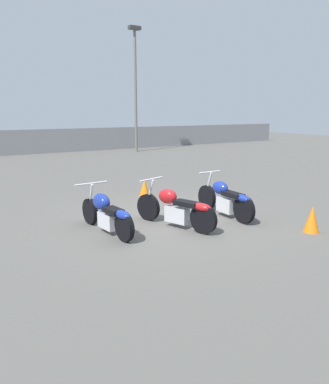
{
  "coord_description": "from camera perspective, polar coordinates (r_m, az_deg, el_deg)",
  "views": [
    {
      "loc": [
        -4.34,
        -6.76,
        2.4
      ],
      "look_at": [
        0.0,
        0.08,
        0.65
      ],
      "focal_mm": 35.0,
      "sensor_mm": 36.0,
      "label": 1
    }
  ],
  "objects": [
    {
      "name": "traffic_cone_far",
      "position": [
        8.13,
        21.56,
        -3.85
      ],
      "size": [
        0.31,
        0.31,
        0.55
      ],
      "color": "orange",
      "rests_on": "ground_plane"
    },
    {
      "name": "fence_back",
      "position": [
        22.52,
        -21.35,
        7.04
      ],
      "size": [
        40.0,
        0.04,
        1.39
      ],
      "color": "gray",
      "rests_on": "ground_plane"
    },
    {
      "name": "light_pole_left",
      "position": [
        22.9,
        -4.47,
        16.79
      ],
      "size": [
        0.7,
        0.35,
        7.14
      ],
      "color": "slate",
      "rests_on": "ground_plane"
    },
    {
      "name": "motorcycle_slot_2",
      "position": [
        8.77,
        9.29,
        -1.04
      ],
      "size": [
        0.61,
        1.98,
        0.98
      ],
      "rotation": [
        0.0,
        0.0,
        -0.04
      ],
      "color": "black",
      "rests_on": "ground_plane"
    },
    {
      "name": "traffic_cone_near",
      "position": [
        10.85,
        -3.07,
        0.72
      ],
      "size": [
        0.3,
        0.3,
        0.49
      ],
      "color": "orange",
      "rests_on": "ground_plane"
    },
    {
      "name": "motorcycle_slot_1",
      "position": [
        7.86,
        1.78,
        -2.48
      ],
      "size": [
        0.91,
        2.02,
        0.97
      ],
      "rotation": [
        0.0,
        0.0,
        0.31
      ],
      "color": "black",
      "rests_on": "ground_plane"
    },
    {
      "name": "ground_plane",
      "position": [
        8.38,
        0.29,
        -4.44
      ],
      "size": [
        60.0,
        60.0,
        0.0
      ],
      "primitive_type": "plane",
      "color": "#5B5954"
    },
    {
      "name": "motorcycle_slot_0",
      "position": [
        7.6,
        -8.81,
        -3.19
      ],
      "size": [
        0.74,
        1.97,
        0.93
      ],
      "rotation": [
        0.0,
        0.0,
        0.09
      ],
      "color": "black",
      "rests_on": "ground_plane"
    }
  ]
}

